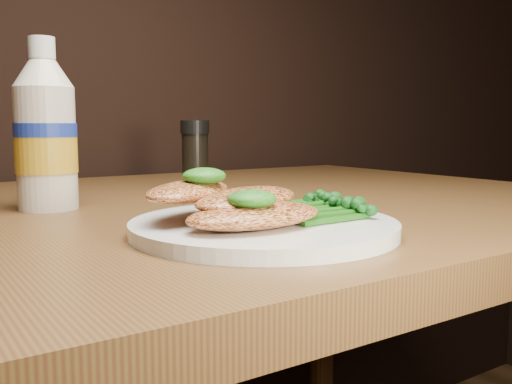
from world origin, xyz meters
TOP-DOWN VIEW (x-y plane):
  - plate at (-0.02, 0.82)m, footprint 0.24×0.24m
  - chicken_front at (-0.05, 0.79)m, footprint 0.13×0.07m
  - chicken_mid at (-0.03, 0.83)m, footprint 0.15×0.12m
  - chicken_back at (-0.08, 0.86)m, footprint 0.13×0.12m
  - pesto_front at (-0.06, 0.79)m, footprint 0.05×0.05m
  - pesto_back at (-0.07, 0.85)m, footprint 0.05×0.04m
  - broccolini_bundle at (0.03, 0.81)m, footprint 0.13×0.11m
  - mayo_bottle at (-0.15, 1.08)m, footprint 0.09×0.09m
  - pepper_grinder at (0.08, 1.15)m, footprint 0.04×0.04m

SIDE VIEW (x-z plane):
  - plate at x=-0.02m, z-range 0.75..0.76m
  - broccolini_bundle at x=0.03m, z-range 0.76..0.78m
  - chicken_front at x=-0.05m, z-range 0.76..0.78m
  - chicken_mid at x=-0.03m, z-range 0.77..0.79m
  - pesto_front at x=-0.06m, z-range 0.78..0.80m
  - chicken_back at x=-0.08m, z-range 0.78..0.80m
  - pepper_grinder at x=0.08m, z-range 0.75..0.85m
  - pesto_back at x=-0.07m, z-range 0.79..0.81m
  - mayo_bottle at x=-0.15m, z-range 0.75..0.95m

